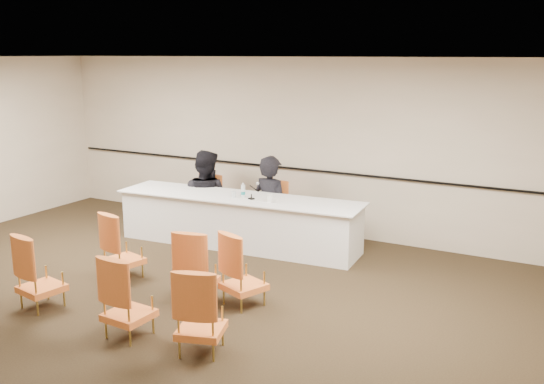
{
  "coord_description": "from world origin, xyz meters",
  "views": [
    {
      "loc": [
        4.58,
        -5.32,
        3.06
      ],
      "look_at": [
        0.26,
        2.6,
        0.99
      ],
      "focal_mm": 40.0,
      "sensor_mm": 36.0,
      "label": 1
    }
  ],
  "objects": [
    {
      "name": "panelist_main_chair",
      "position": [
        -0.16,
        3.32,
        0.47
      ],
      "size": [
        0.54,
        0.54,
        0.95
      ],
      "primitive_type": null,
      "rotation": [
        0.0,
        0.0,
        0.08
      ],
      "color": "orange",
      "rests_on": "ground"
    },
    {
      "name": "aud_chair_front_mid",
      "position": [
        0.33,
        0.51,
        0.47
      ],
      "size": [
        0.6,
        0.6,
        0.95
      ],
      "primitive_type": null,
      "rotation": [
        0.0,
        0.0,
        0.22
      ],
      "color": "orange",
      "rests_on": "ground"
    },
    {
      "name": "coffee_cup",
      "position": [
        0.22,
        2.6,
        0.88
      ],
      "size": [
        0.1,
        0.1,
        0.12
      ],
      "primitive_type": "cylinder",
      "rotation": [
        0.0,
        0.0,
        0.26
      ],
      "color": "white",
      "rests_on": "panel_table"
    },
    {
      "name": "aud_chair_front_left",
      "position": [
        -1.04,
        0.69,
        0.47
      ],
      "size": [
        0.6,
        0.6,
        0.95
      ],
      "primitive_type": null,
      "rotation": [
        0.0,
        0.0,
        -0.23
      ],
      "color": "orange",
      "rests_on": "ground"
    },
    {
      "name": "aud_chair_back_left",
      "position": [
        -1.23,
        -0.56,
        0.47
      ],
      "size": [
        0.58,
        0.58,
        0.95
      ],
      "primitive_type": null,
      "rotation": [
        0.0,
        0.0,
        -0.17
      ],
      "color": "orange",
      "rests_on": "ground"
    },
    {
      "name": "aud_chair_back_mid",
      "position": [
        0.24,
        -0.64,
        0.47
      ],
      "size": [
        0.53,
        0.53,
        0.95
      ],
      "primitive_type": null,
      "rotation": [
        0.0,
        0.0,
        -0.05
      ],
      "color": "orange",
      "rests_on": "ground"
    },
    {
      "name": "ceiling",
      "position": [
        0.0,
        0.0,
        3.0
      ],
      "size": [
        10.0,
        10.0,
        0.0
      ],
      "primitive_type": "plane",
      "rotation": [
        3.14,
        0.0,
        0.0
      ],
      "color": "silver",
      "rests_on": "ground"
    },
    {
      "name": "panelist_main",
      "position": [
        -0.16,
        3.32,
        0.44
      ],
      "size": [
        0.79,
        0.6,
        1.96
      ],
      "primitive_type": "imported",
      "rotation": [
        0.0,
        0.0,
        2.94
      ],
      "color": "black",
      "rests_on": "ground"
    },
    {
      "name": "microphone",
      "position": [
        -0.13,
        2.64,
        0.95
      ],
      "size": [
        0.14,
        0.21,
        0.26
      ],
      "primitive_type": null,
      "rotation": [
        0.0,
        0.0,
        -0.25
      ],
      "color": "black",
      "rests_on": "panel_table"
    },
    {
      "name": "wall_back",
      "position": [
        0.0,
        4.0,
        1.5
      ],
      "size": [
        10.0,
        0.04,
        3.0
      ],
      "primitive_type": "cube",
      "color": "#BFB096",
      "rests_on": "ground"
    },
    {
      "name": "floor",
      "position": [
        0.0,
        0.0,
        0.0
      ],
      "size": [
        10.0,
        10.0,
        0.0
      ],
      "primitive_type": "plane",
      "color": "black",
      "rests_on": "ground"
    },
    {
      "name": "panelist_second_chair",
      "position": [
        -1.42,
        3.22,
        0.47
      ],
      "size": [
        0.54,
        0.54,
        0.95
      ],
      "primitive_type": null,
      "rotation": [
        0.0,
        0.0,
        0.08
      ],
      "color": "orange",
      "rests_on": "ground"
    },
    {
      "name": "water_bottle",
      "position": [
        -0.32,
        2.71,
        0.93
      ],
      "size": [
        0.08,
        0.08,
        0.23
      ],
      "primitive_type": null,
      "rotation": [
        0.0,
        0.0,
        -0.21
      ],
      "color": "teal",
      "rests_on": "panel_table"
    },
    {
      "name": "aud_chair_back_right",
      "position": [
        1.15,
        -0.56,
        0.47
      ],
      "size": [
        0.63,
        0.63,
        0.95
      ],
      "primitive_type": null,
      "rotation": [
        0.0,
        0.0,
        0.31
      ],
      "color": "orange",
      "rests_on": "ground"
    },
    {
      "name": "panelist_second",
      "position": [
        -1.42,
        3.22,
        0.47
      ],
      "size": [
        0.98,
        0.8,
        1.9
      ],
      "primitive_type": "imported",
      "rotation": [
        0.0,
        0.0,
        3.23
      ],
      "color": "black",
      "rests_on": "ground"
    },
    {
      "name": "wall_rail",
      "position": [
        0.0,
        3.96,
        1.1
      ],
      "size": [
        9.8,
        0.04,
        0.03
      ],
      "primitive_type": "cube",
      "color": "black",
      "rests_on": "wall_back"
    },
    {
      "name": "drinking_glass",
      "position": [
        -0.44,
        2.62,
        0.87
      ],
      "size": [
        0.08,
        0.08,
        0.1
      ],
      "primitive_type": "cylinder",
      "rotation": [
        0.0,
        0.0,
        0.36
      ],
      "color": "silver",
      "rests_on": "panel_table"
    },
    {
      "name": "papers",
      "position": [
        0.11,
        2.67,
        0.82
      ],
      "size": [
        0.35,
        0.29,
        0.0
      ],
      "primitive_type": "cube",
      "rotation": [
        0.0,
        0.0,
        0.25
      ],
      "color": "silver",
      "rests_on": "panel_table"
    },
    {
      "name": "aud_chair_front_right",
      "position": [
        0.91,
        0.69,
        0.47
      ],
      "size": [
        0.65,
        0.65,
        0.95
      ],
      "primitive_type": null,
      "rotation": [
        0.0,
        0.0,
        -0.37
      ],
      "color": "orange",
      "rests_on": "ground"
    },
    {
      "name": "panel_table",
      "position": [
        -0.41,
        2.71,
        0.41
      ],
      "size": [
        4.14,
        1.25,
        0.82
      ],
      "primitive_type": null,
      "rotation": [
        0.0,
        0.0,
        0.08
      ],
      "color": "white",
      "rests_on": "ground"
    }
  ]
}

